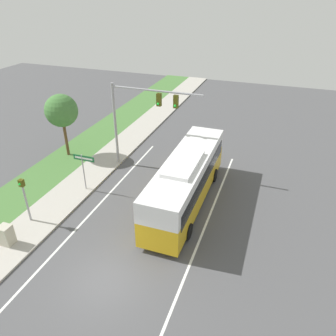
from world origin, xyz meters
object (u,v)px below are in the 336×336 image
street_sign (84,165)px  utility_cabinet (6,235)px  pedestrian_signal (24,194)px  signal_gantry (139,111)px  bus (187,178)px

street_sign → utility_cabinet: bearing=-99.7°
pedestrian_signal → street_sign: bearing=72.2°
signal_gantry → pedestrian_signal: signal_gantry is taller
signal_gantry → pedestrian_signal: bearing=-113.2°
utility_cabinet → signal_gantry: bearing=72.4°
pedestrian_signal → utility_cabinet: 2.53m
signal_gantry → utility_cabinet: 11.94m
utility_cabinet → bus: bearing=41.9°
utility_cabinet → street_sign: bearing=80.3°
bus → pedestrian_signal: (-8.40, -5.17, 0.15)m
bus → pedestrian_signal: bearing=-148.4°
bus → signal_gantry: bearing=144.1°
pedestrian_signal → utility_cabinet: (0.27, -2.13, -1.34)m
bus → pedestrian_signal: size_ratio=3.57×
signal_gantry → pedestrian_signal: (-3.68, -8.58, -2.68)m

